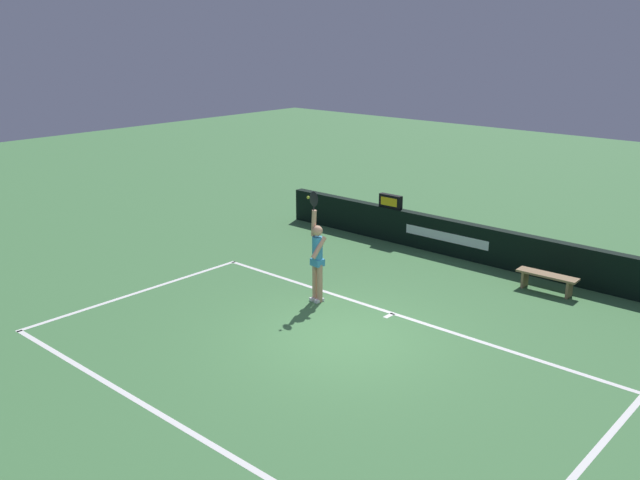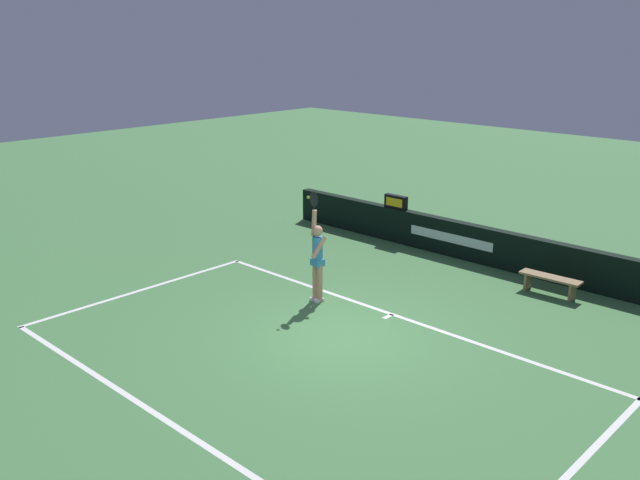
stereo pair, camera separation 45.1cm
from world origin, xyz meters
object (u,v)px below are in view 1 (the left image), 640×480
Objects in this scene: tennis_player at (317,257)px; courtside_bench_near at (547,278)px; speed_display at (391,201)px; tennis_ball at (308,197)px.

courtside_bench_near is (3.66, 3.98, -0.72)m from tennis_player.
tennis_player is at bearing -132.59° from courtside_bench_near.
tennis_player is (1.54, -4.90, -0.12)m from speed_display.
speed_display is at bearing 107.45° from tennis_player.
speed_display is 0.29× the size of tennis_player.
tennis_player is 1.38m from tennis_ball.
tennis_ball reaches higher than courtside_bench_near.
tennis_player is 5.46m from courtside_bench_near.
speed_display is 5.39m from tennis_ball.
speed_display is 5.14m from tennis_player.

